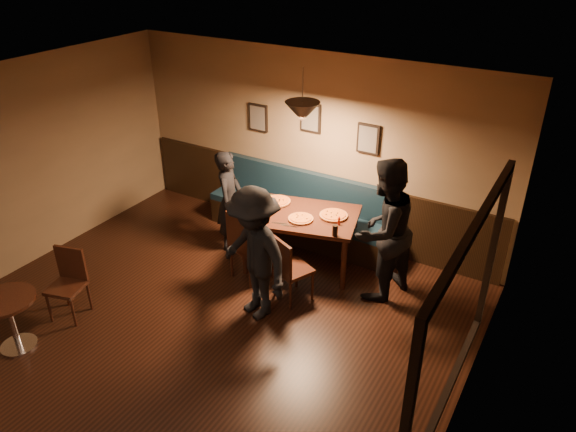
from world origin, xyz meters
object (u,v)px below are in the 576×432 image
at_px(dining_table, 301,240).
at_px(booth_bench, 300,209).
at_px(diner_left, 230,200).
at_px(diner_right, 383,230).
at_px(cafe_chair_far, 66,286).
at_px(chair_near_left, 251,245).
at_px(soda_glass, 335,230).
at_px(chair_near_right, 294,268).
at_px(diner_front, 254,254).
at_px(tabasco_bottle, 339,220).
at_px(cafe_table, 12,323).

bearing_deg(dining_table, booth_bench, 104.96).
height_order(booth_bench, dining_table, booth_bench).
height_order(dining_table, diner_left, diner_left).
height_order(diner_right, cafe_chair_far, diner_right).
height_order(dining_table, chair_near_left, chair_near_left).
distance_m(chair_near_left, soda_glass, 1.19).
xyz_separation_m(chair_near_right, diner_left, (-1.46, 0.66, 0.30)).
height_order(chair_near_right, diner_left, diner_left).
relative_size(diner_front, tabasco_bottle, 12.97).
height_order(chair_near_right, tabasco_bottle, tabasco_bottle).
xyz_separation_m(soda_glass, cafe_chair_far, (-2.54, -2.15, -0.45)).
bearing_deg(cafe_chair_far, chair_near_left, -143.58).
distance_m(dining_table, cafe_table, 3.70).
bearing_deg(chair_near_right, diner_left, -179.69).
xyz_separation_m(diner_left, cafe_chair_far, (-0.74, -2.37, -0.31)).
height_order(booth_bench, chair_near_left, chair_near_left).
relative_size(diner_left, diner_right, 0.80).
distance_m(booth_bench, soda_glass, 1.44).
distance_m(dining_table, diner_left, 1.21).
relative_size(booth_bench, dining_table, 1.97).
bearing_deg(cafe_table, diner_front, 43.49).
distance_m(diner_right, cafe_chair_far, 3.93).
xyz_separation_m(dining_table, diner_left, (-1.15, -0.07, 0.35)).
xyz_separation_m(diner_right, cafe_table, (-3.16, -3.07, -0.61)).
distance_m(chair_near_right, diner_left, 1.62).
distance_m(diner_right, cafe_table, 4.45).
height_order(diner_left, tabasco_bottle, diner_left).
height_order(chair_near_left, diner_left, diner_left).
bearing_deg(cafe_table, tabasco_bottle, 50.99).
distance_m(booth_bench, dining_table, 0.76).
bearing_deg(diner_left, chair_near_right, -132.35).
bearing_deg(diner_front, soda_glass, 78.80).
bearing_deg(tabasco_bottle, chair_near_right, -110.72).
bearing_deg(chair_near_right, cafe_chair_far, -117.36).
bearing_deg(soda_glass, diner_front, -122.36).
relative_size(dining_table, chair_near_right, 1.66).
bearing_deg(chair_near_left, cafe_chair_far, -113.06).
xyz_separation_m(diner_front, tabasco_bottle, (0.52, 1.22, 0.02)).
distance_m(tabasco_bottle, cafe_table, 4.06).
bearing_deg(cafe_table, diner_left, 75.27).
xyz_separation_m(chair_near_right, cafe_chair_far, (-2.19, -1.71, -0.02)).
relative_size(chair_near_right, diner_left, 0.61).
xyz_separation_m(booth_bench, soda_glass, (1.03, -0.94, 0.39)).
xyz_separation_m(chair_near_right, diner_front, (-0.25, -0.50, 0.40)).
xyz_separation_m(diner_left, soda_glass, (1.80, -0.22, 0.14)).
relative_size(tabasco_bottle, cafe_chair_far, 0.15).
bearing_deg(dining_table, tabasco_bottle, -15.96).
distance_m(chair_near_left, diner_front, 0.87).
relative_size(chair_near_left, diner_left, 0.67).
xyz_separation_m(dining_table, cafe_table, (-1.96, -3.14, -0.07)).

